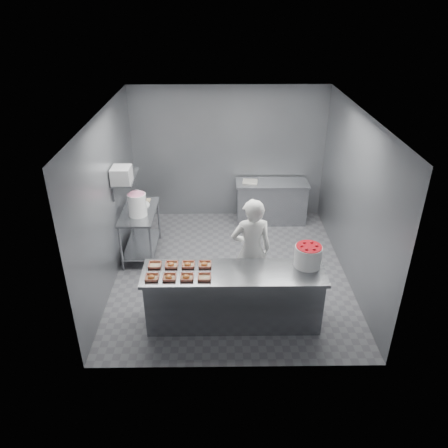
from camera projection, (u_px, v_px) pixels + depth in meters
The scene contains 24 objects.
floor at pixel (231, 271), 7.76m from camera, with size 4.50×4.50×0.00m, color #4C4C51.
ceiling at pixel (232, 113), 6.44m from camera, with size 4.50×4.50×0.00m, color white.
wall_back at pixel (229, 154), 9.08m from camera, with size 4.00×0.04×2.80m, color slate.
wall_left at pixel (108, 200), 7.08m from camera, with size 0.04×4.50×2.80m, color slate.
wall_right at pixel (354, 198), 7.12m from camera, with size 0.04×4.50×2.80m, color slate.
service_counter at pixel (234, 297), 6.36m from camera, with size 2.60×0.70×0.90m.
prep_table at pixel (140, 226), 7.99m from camera, with size 0.60×1.20×0.90m.
back_counter at pixel (271, 202), 9.23m from camera, with size 1.50×0.60×0.90m.
wall_shelf at pixel (126, 177), 7.54m from camera, with size 0.35×0.90×0.03m, color slate.
tray_0 at pixel (152, 277), 5.98m from camera, with size 0.19×0.18×0.06m.
tray_1 at pixel (169, 277), 5.99m from camera, with size 0.19×0.18×0.06m.
tray_2 at pixel (187, 277), 5.99m from camera, with size 0.19×0.18×0.06m.
tray_3 at pixel (204, 277), 5.99m from camera, with size 0.19×0.18×0.04m.
tray_4 at pixel (155, 265), 6.26m from camera, with size 0.19×0.18×0.04m.
tray_5 at pixel (171, 265), 6.26m from camera, with size 0.19×0.18×0.06m.
tray_6 at pixel (188, 265), 6.26m from camera, with size 0.19×0.18×0.06m.
tray_7 at pixel (205, 264), 6.27m from camera, with size 0.19×0.18×0.06m.
worker at pixel (251, 251), 6.70m from camera, with size 0.63×0.42×1.74m, color white.
strawberry_tub at pixel (308, 255), 6.21m from camera, with size 0.39×0.39×0.32m.
glaze_bucket at pixel (137, 204), 7.60m from camera, with size 0.34×0.32×0.49m.
bucket_lid at pixel (141, 205), 8.03m from camera, with size 0.32×0.32×0.02m, color white.
rag at pixel (147, 200), 8.23m from camera, with size 0.13×0.12×0.02m, color #CCB28C.
appliance at pixel (122, 175), 7.23m from camera, with size 0.31×0.36×0.27m, color gray.
paper_stack at pixel (250, 181), 9.01m from camera, with size 0.30×0.22×0.04m, color silver.
Camera 1 is at (-0.20, -6.45, 4.39)m, focal length 35.00 mm.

